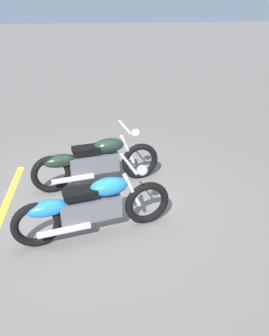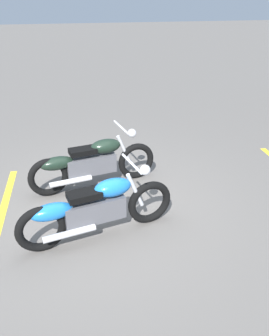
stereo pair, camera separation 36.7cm
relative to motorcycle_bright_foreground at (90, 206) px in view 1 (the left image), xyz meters
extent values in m
plane|color=#66605B|center=(0.10, 0.71, -0.46)|extent=(60.00, 60.00, 0.00)
torus|color=black|center=(0.81, 0.21, -0.13)|extent=(0.68, 0.27, 0.67)
torus|color=black|center=(-0.70, -0.17, -0.13)|extent=(0.68, 0.27, 0.67)
cube|color=#59595E|center=(0.01, 0.01, -0.04)|extent=(0.87, 0.42, 0.32)
ellipsoid|color=blue|center=(0.27, 0.07, 0.26)|extent=(0.57, 0.40, 0.24)
ellipsoid|color=blue|center=(-0.55, -0.13, 0.10)|extent=(0.60, 0.37, 0.22)
cube|color=black|center=(-0.12, -0.03, 0.24)|extent=(0.49, 0.34, 0.09)
cylinder|color=silver|center=(0.59, 0.15, 0.13)|extent=(0.27, 0.12, 0.56)
cylinder|color=silver|center=(0.54, 0.14, 0.56)|extent=(0.19, 0.61, 0.04)
sphere|color=silver|center=(0.73, 0.19, 0.42)|extent=(0.15, 0.15, 0.15)
cylinder|color=silver|center=(-0.35, -0.23, -0.20)|extent=(0.70, 0.26, 0.09)
torus|color=black|center=(0.87, 1.58, -0.13)|extent=(0.68, 0.25, 0.67)
torus|color=black|center=(-0.65, 1.24, -0.13)|extent=(0.68, 0.25, 0.67)
cube|color=#59595E|center=(0.06, 1.40, -0.04)|extent=(0.87, 0.40, 0.32)
ellipsoid|color=black|center=(0.32, 1.46, 0.26)|extent=(0.57, 0.39, 0.24)
ellipsoid|color=black|center=(-0.50, 1.27, 0.10)|extent=(0.60, 0.36, 0.22)
cube|color=black|center=(-0.07, 1.37, 0.24)|extent=(0.48, 0.33, 0.09)
cylinder|color=silver|center=(0.64, 1.53, 0.13)|extent=(0.27, 0.11, 0.56)
cylinder|color=silver|center=(0.59, 1.52, 0.56)|extent=(0.17, 0.61, 0.04)
sphere|color=silver|center=(0.79, 1.56, 0.42)|extent=(0.15, 0.15, 0.15)
cylinder|color=silver|center=(-0.30, 1.17, -0.20)|extent=(0.70, 0.24, 0.09)
cube|color=yellow|center=(-1.38, 0.62, -0.46)|extent=(0.15, 3.20, 0.01)
camera|label=1|loc=(0.18, -4.13, 2.69)|focal=38.42mm
camera|label=2|loc=(-0.18, -4.08, 2.69)|focal=38.42mm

